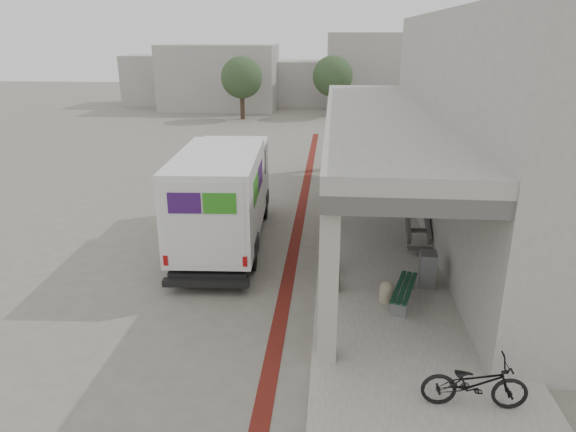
# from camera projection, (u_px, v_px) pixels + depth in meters

# --- Properties ---
(ground) EXTENTS (120.00, 120.00, 0.00)m
(ground) POSITION_uv_depth(u_px,v_px,m) (251.00, 281.00, 13.92)
(ground) COLOR #6B655C
(ground) RESTS_ON ground
(bike_lane_stripe) EXTENTS (0.35, 40.00, 0.01)m
(bike_lane_stripe) POSITION_uv_depth(u_px,v_px,m) (293.00, 252.00, 15.71)
(bike_lane_stripe) COLOR #5C1912
(bike_lane_stripe) RESTS_ON ground
(sidewalk) EXTENTS (4.40, 28.00, 0.12)m
(sidewalk) POSITION_uv_depth(u_px,v_px,m) (400.00, 284.00, 13.57)
(sidewalk) COLOR gray
(sidewalk) RESTS_ON ground
(transit_building) EXTENTS (7.60, 17.00, 7.00)m
(transit_building) POSITION_uv_depth(u_px,v_px,m) (480.00, 130.00, 16.46)
(transit_building) COLOR gray
(transit_building) RESTS_ON ground
(distant_backdrop) EXTENTS (28.00, 10.00, 6.50)m
(distant_backdrop) POSITION_uv_depth(u_px,v_px,m) (280.00, 76.00, 46.96)
(distant_backdrop) COLOR #999591
(distant_backdrop) RESTS_ON ground
(tree_left) EXTENTS (3.20, 3.20, 4.80)m
(tree_left) POSITION_uv_depth(u_px,v_px,m) (242.00, 78.00, 39.56)
(tree_left) COLOR #38281C
(tree_left) RESTS_ON ground
(tree_mid) EXTENTS (3.20, 3.20, 4.80)m
(tree_mid) POSITION_uv_depth(u_px,v_px,m) (333.00, 76.00, 40.87)
(tree_mid) COLOR #38281C
(tree_mid) RESTS_ON ground
(tree_right) EXTENTS (3.20, 3.20, 4.80)m
(tree_right) POSITION_uv_depth(u_px,v_px,m) (437.00, 78.00, 39.29)
(tree_right) COLOR #38281C
(tree_right) RESTS_ON ground
(fedex_truck) EXTENTS (2.67, 7.42, 3.12)m
(fedex_truck) POSITION_uv_depth(u_px,v_px,m) (224.00, 193.00, 15.90)
(fedex_truck) COLOR black
(fedex_truck) RESTS_ON ground
(bench) EXTENTS (0.87, 1.82, 0.42)m
(bench) POSITION_uv_depth(u_px,v_px,m) (404.00, 291.00, 12.47)
(bench) COLOR gray
(bench) RESTS_ON sidewalk
(bollard_near) EXTENTS (0.39, 0.39, 0.59)m
(bollard_near) POSITION_uv_depth(u_px,v_px,m) (332.00, 279.00, 13.06)
(bollard_near) COLOR gray
(bollard_near) RESTS_ON sidewalk
(bollard_far) EXTENTS (0.36, 0.36, 0.53)m
(bollard_far) POSITION_uv_depth(u_px,v_px,m) (387.00, 291.00, 12.51)
(bollard_far) COLOR gray
(bollard_far) RESTS_ON sidewalk
(utility_cabinet) EXTENTS (0.44, 0.57, 0.90)m
(utility_cabinet) POSITION_uv_depth(u_px,v_px,m) (427.00, 269.00, 13.28)
(utility_cabinet) COLOR slate
(utility_cabinet) RESTS_ON sidewalk
(bicycle_black) EXTENTS (1.83, 0.65, 0.96)m
(bicycle_black) POSITION_uv_depth(u_px,v_px,m) (475.00, 383.00, 8.89)
(bicycle_black) COLOR black
(bicycle_black) RESTS_ON sidewalk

